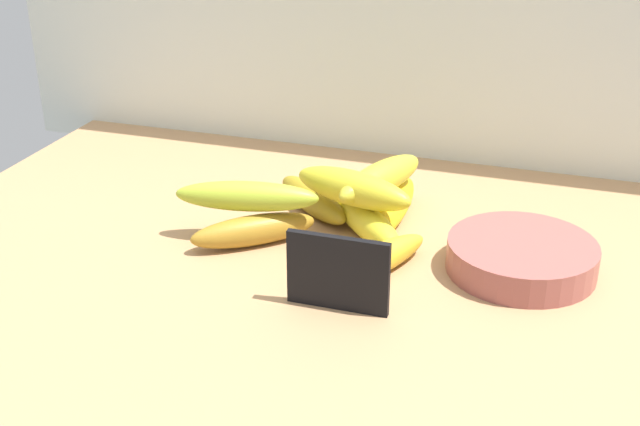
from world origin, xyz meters
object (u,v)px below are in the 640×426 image
at_px(banana_3, 391,207).
at_px(banana_5, 353,188).
at_px(banana_7, 247,196).
at_px(fruit_bowl, 522,257).
at_px(banana_0, 313,199).
at_px(chalkboard_sign, 338,276).
at_px(banana_2, 254,230).
at_px(banana_4, 365,219).
at_px(banana_6, 380,178).
at_px(banana_1, 373,261).

xyz_separation_m(banana_3, banana_5, (-0.04, -0.05, 0.04)).
xyz_separation_m(banana_3, banana_7, (-0.16, -0.10, 0.04)).
bearing_deg(fruit_bowl, banana_0, 164.46).
distance_m(chalkboard_sign, banana_2, 0.18).
bearing_deg(banana_4, banana_0, 154.09).
xyz_separation_m(banana_6, banana_7, (-0.14, -0.09, -0.01)).
bearing_deg(banana_6, banana_0, 178.36).
height_order(banana_1, banana_3, banana_3).
height_order(chalkboard_sign, fruit_bowl, chalkboard_sign).
bearing_deg(banana_4, banana_5, -157.71).
bearing_deg(banana_2, banana_1, -10.38).
relative_size(banana_2, banana_7, 0.89).
relative_size(fruit_bowl, banana_2, 1.09).
bearing_deg(banana_4, banana_2, -149.88).
bearing_deg(banana_1, banana_2, 169.62).
relative_size(banana_1, banana_5, 1.10).
bearing_deg(banana_1, banana_6, 101.07).
height_order(banana_1, banana_6, banana_6).
bearing_deg(chalkboard_sign, banana_3, 89.08).
bearing_deg(banana_5, banana_2, -148.94).
bearing_deg(banana_2, fruit_bowl, 5.79).
bearing_deg(chalkboard_sign, banana_5, 100.96).
xyz_separation_m(chalkboard_sign, fruit_bowl, (0.18, 0.14, -0.02)).
height_order(fruit_bowl, banana_7, banana_7).
relative_size(fruit_bowl, banana_1, 0.96).
relative_size(chalkboard_sign, banana_0, 0.72).
xyz_separation_m(chalkboard_sign, banana_2, (-0.14, 0.11, -0.02)).
bearing_deg(banana_6, banana_5, -119.32).
bearing_deg(banana_1, banana_3, 95.23).
relative_size(banana_3, banana_7, 1.04).
xyz_separation_m(banana_5, banana_7, (-0.12, -0.05, -0.01)).
height_order(banana_2, banana_6, banana_6).
distance_m(chalkboard_sign, banana_7, 0.20).
height_order(banana_4, banana_6, banana_6).
relative_size(banana_6, banana_7, 0.92).
bearing_deg(banana_2, banana_5, 31.06).
xyz_separation_m(banana_1, banana_3, (-0.01, 0.14, 0.00)).
distance_m(banana_3, banana_6, 0.04).
bearing_deg(banana_6, chalkboard_sign, -87.38).
relative_size(banana_5, banana_6, 0.99).
bearing_deg(fruit_bowl, banana_3, 154.84).
bearing_deg(chalkboard_sign, banana_1, 78.42).
xyz_separation_m(fruit_bowl, banana_7, (-0.33, -0.02, 0.04)).
bearing_deg(banana_4, fruit_bowl, -10.89).
bearing_deg(banana_5, banana_1, -61.58).
xyz_separation_m(fruit_bowl, banana_0, (-0.28, 0.08, 0.00)).
relative_size(chalkboard_sign, banana_6, 0.68).
xyz_separation_m(banana_1, banana_2, (-0.16, 0.03, 0.00)).
height_order(chalkboard_sign, banana_6, chalkboard_sign).
height_order(banana_2, banana_7, banana_7).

